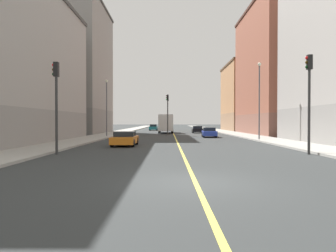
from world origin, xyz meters
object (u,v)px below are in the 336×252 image
Objects in this scene: traffic_light_left_near at (308,90)px; traffic_light_median_far at (167,109)px; street_lamp_left_near at (258,94)px; car_blue at (208,132)px; street_lamp_right_near at (106,102)px; car_orange at (124,139)px; building_left_mid at (284,71)px; traffic_light_right_near at (55,94)px; car_teal at (153,127)px; car_black at (197,129)px; building_left_far at (252,98)px; building_right_midblock at (70,69)px; box_truck at (165,123)px.

traffic_light_median_far is at bearing 108.19° from traffic_light_left_near.
street_lamp_left_near reaches higher than car_blue.
street_lamp_right_near is at bearing -178.30° from car_blue.
car_orange is at bearing -152.15° from street_lamp_left_near.
building_left_mid is 18.19m from car_blue.
traffic_light_right_near is 8.07m from car_orange.
car_orange is (-8.96, -14.22, -0.02)m from car_blue.
building_left_mid reaches higher than traffic_light_right_near.
traffic_light_median_far is 1.36× the size of car_teal.
car_teal is 1.05× the size of car_black.
traffic_light_median_far is (6.85, 26.68, 0.19)m from traffic_light_right_near.
building_left_mid reaches higher than car_orange.
building_left_far reaches higher than car_orange.
street_lamp_left_near is at bearing -21.08° from street_lamp_right_near.
building_right_midblock is 18.69m from box_truck.
building_left_mid is 0.92× the size of building_right_midblock.
traffic_light_left_near is 1.08× the size of traffic_light_right_near.
building_left_far is 47.00m from car_orange.
traffic_light_median_far is at bearing 79.96° from car_orange.
box_truck reaches higher than car_orange.
traffic_light_right_near is at bearing -130.70° from building_left_mid.
traffic_light_median_far is 1.43× the size of car_black.
street_lamp_right_near reaches higher than traffic_light_right_near.
street_lamp_left_near reaches higher than box_truck.
street_lamp_left_near is 1.94× the size of car_orange.
building_right_midblock is at bearing 142.92° from street_lamp_left_near.
car_orange is (-13.32, -7.04, -4.42)m from street_lamp_left_near.
building_right_midblock reaches higher than box_truck.
traffic_light_left_near is at bearing -71.81° from traffic_light_median_far.
building_left_mid is 4.93× the size of car_blue.
traffic_light_right_near is 1.36× the size of car_orange.
building_left_mid is 3.33× the size of traffic_light_median_far.
car_teal is at bearing 81.58° from street_lamp_right_near.
car_orange is (3.31, 6.67, -3.11)m from traffic_light_right_near.
traffic_light_right_near is 37.84m from car_black.
car_black reaches higher than car_orange.
car_black is at bearing 154.37° from building_left_mid.
car_orange is (-21.97, -41.01, -6.62)m from building_left_far.
car_black is (21.79, 2.13, -10.33)m from building_right_midblock.
building_left_mid reaches higher than car_teal.
traffic_light_left_near is (25.25, -33.56, -6.97)m from building_right_midblock.
traffic_light_right_near is at bearing -104.40° from traffic_light_median_far.
building_right_midblock reaches higher than building_left_far.
traffic_light_left_near reaches higher than car_teal.
car_teal is 44.58m from car_orange.
building_right_midblock is 4.93× the size of car_teal.
street_lamp_left_near is at bearing -78.49° from car_black.
building_right_midblock is 31.58m from car_orange.
traffic_light_median_far is at bearing 75.60° from traffic_light_right_near.
traffic_light_left_near is at bearing -75.51° from box_truck.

